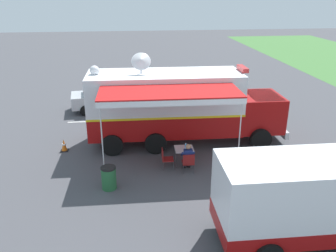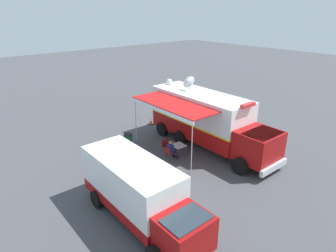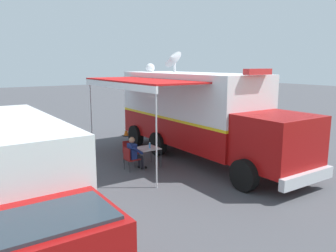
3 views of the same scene
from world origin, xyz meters
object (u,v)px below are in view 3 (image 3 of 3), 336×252
folding_chair_at_table (130,157)px  support_truck (11,185)px  folding_table (148,149)px  car_behind_truck (226,114)px  traffic_cone (126,131)px  command_truck (199,112)px  folding_chair_beside_table (130,150)px  seated_responder (134,153)px  water_bottle (150,145)px  trash_bin (76,145)px

folding_chair_at_table → support_truck: 5.63m
folding_table → car_behind_truck: 8.73m
folding_table → traffic_cone: bearing=-110.0°
car_behind_truck → traffic_cone: bearing=-15.8°
command_truck → folding_chair_beside_table: size_ratio=10.97×
folding_chair_at_table → car_behind_truck: size_ratio=0.20×
support_truck → folding_chair_beside_table: bearing=-140.8°
seated_responder → folding_chair_beside_table: bearing=-108.4°
command_truck → support_truck: (7.75, 3.08, -0.56)m
folding_chair_beside_table → support_truck: support_truck is taller
folding_chair_beside_table → seated_responder: seated_responder is taller
folding_table → support_truck: (5.34, 3.26, 0.71)m
command_truck → folding_chair_beside_table: (2.71, -1.03, -1.43)m
folding_chair_at_table → seated_responder: (-0.19, 0.00, 0.14)m
water_bottle → seated_responder: seated_responder is taller
car_behind_truck → folding_table: bearing=25.3°
water_bottle → traffic_cone: water_bottle is taller
folding_table → support_truck: size_ratio=0.12×
seated_responder → traffic_cone: bearing=-115.3°
support_truck → trash_bin: bearing=-119.8°
command_truck → folding_chair_beside_table: 3.23m
folding_chair_beside_table → seated_responder: bearing=71.6°
folding_table → trash_bin: bearing=-62.2°
seated_responder → support_truck: 5.76m
water_bottle → folding_chair_at_table: bearing=-1.8°
folding_table → folding_chair_beside_table: (0.31, -0.85, -0.16)m
folding_chair_at_table → trash_bin: bearing=-74.9°
trash_bin → traffic_cone: 4.27m
support_truck → car_behind_truck: bearing=-152.2°
trash_bin → support_truck: (3.68, 6.42, 0.93)m
folding_chair_at_table → car_behind_truck: bearing=-156.6°
folding_table → seated_responder: bearing=4.8°
command_truck → traffic_cone: bearing=-85.5°
folding_chair_beside_table → seated_responder: (0.30, 0.90, 0.14)m
water_bottle → folding_chair_at_table: (0.85, -0.03, -0.32)m
seated_responder → water_bottle: bearing=178.0°
car_behind_truck → folding_chair_at_table: bearing=23.4°
seated_responder → trash_bin: seated_responder is taller
folding_table → traffic_cone: (-1.97, -5.39, -0.39)m
folding_chair_beside_table → folding_table: bearing=110.1°
folding_chair_beside_table → folding_chair_at_table: bearing=61.4°
folding_chair_beside_table → car_behind_truck: size_ratio=0.20×
seated_responder → traffic_cone: 6.04m
traffic_cone → support_truck: size_ratio=0.08×
trash_bin → support_truck: 7.46m
seated_responder → folding_table: bearing=-175.2°
water_bottle → folding_chair_beside_table: size_ratio=0.26×
traffic_cone → car_behind_truck: car_behind_truck is taller
traffic_cone → command_truck: bearing=94.5°
water_bottle → trash_bin: 3.68m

